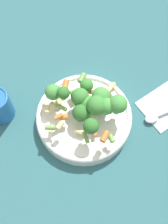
# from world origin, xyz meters

# --- Properties ---
(ground_plane) EXTENTS (3.00, 3.00, 0.00)m
(ground_plane) POSITION_xyz_m (0.00, 0.00, 0.00)
(ground_plane) COLOR #2D6066
(bowl) EXTENTS (0.24, 0.24, 0.04)m
(bowl) POSITION_xyz_m (0.00, 0.00, 0.02)
(bowl) COLOR white
(bowl) RESTS_ON ground_plane
(pasta_salad) EXTENTS (0.20, 0.20, 0.08)m
(pasta_salad) POSITION_xyz_m (0.02, 0.00, 0.08)
(pasta_salad) COLOR #8CB766
(pasta_salad) RESTS_ON bowl
(spoon) EXTENTS (0.15, 0.03, 0.01)m
(spoon) POSITION_xyz_m (0.19, -0.06, 0.01)
(spoon) COLOR silver
(spoon) RESTS_ON napkin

